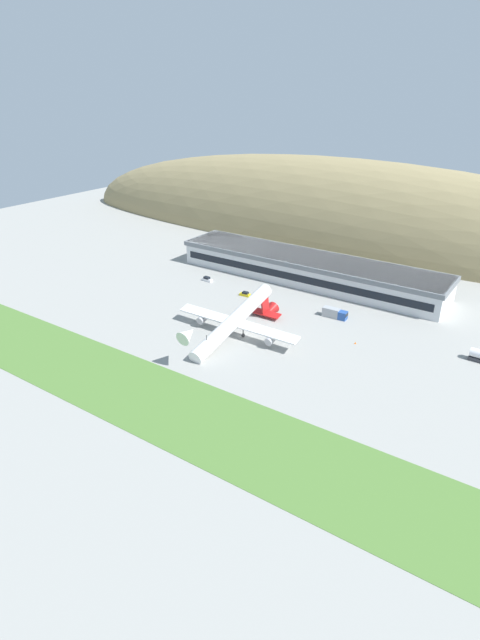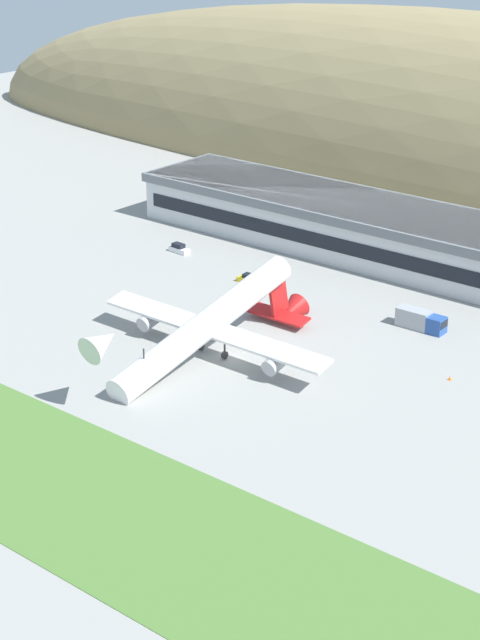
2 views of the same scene
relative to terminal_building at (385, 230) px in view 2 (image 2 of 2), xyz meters
The scene contains 9 objects.
ground_plane 50.68m from the terminal_building, 83.18° to the right, with size 412.33×412.33×0.00m, color gray.
grass_strip_foreground 88.09m from the terminal_building, 86.10° to the right, with size 371.09×23.73×0.08m, color #4C7533.
hill_backdrop 59.12m from the terminal_building, 102.88° to the left, with size 314.09×54.20×72.35m, color #8E7F56.
terminal_building is the anchor object (origin of this frame).
cargo_airplane 51.59m from the terminal_building, 86.09° to the right, with size 39.10×44.92×13.46m.
service_car_0 27.53m from the terminal_building, 113.50° to the right, with size 3.75×1.90×1.52m.
service_car_1 36.98m from the terminal_building, 145.11° to the right, with size 4.26×1.92×1.65m.
box_truck 32.25m from the terminal_building, 47.83° to the right, with size 7.77×2.60×2.88m.
traffic_cone_0 49.76m from the terminal_building, 47.28° to the right, with size 0.52×0.52×0.58m.
Camera 2 is at (88.20, -105.14, 63.99)m, focal length 60.00 mm.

